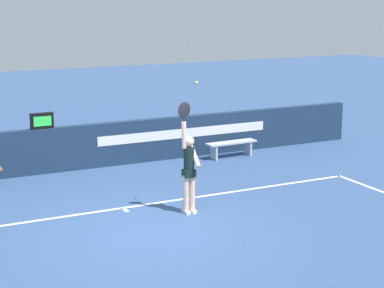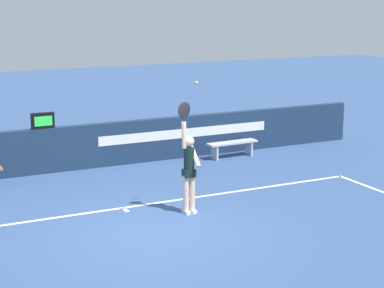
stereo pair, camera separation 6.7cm
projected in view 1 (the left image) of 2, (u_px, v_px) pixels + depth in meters
The scene contains 7 objects.
ground_plane at pixel (156, 234), 13.10m from camera, with size 60.00×60.00×0.00m, color #324C7A.
court_lines at pixel (180, 253), 12.15m from camera, with size 11.97×5.99×0.00m.
back_wall at pixel (73, 148), 17.79m from camera, with size 17.70×0.24×1.19m.
speed_display at pixel (42, 121), 17.27m from camera, with size 0.59×0.15×0.41m.
tennis_player at pixel (189, 167), 14.17m from camera, with size 0.44×0.42×2.43m.
tennis_ball at pixel (196, 83), 13.86m from camera, with size 0.07×0.07×0.07m.
courtside_bench_near at pixel (231, 145), 19.21m from camera, with size 1.54×0.43×0.46m.
Camera 1 is at (-4.91, -11.41, 4.56)m, focal length 63.01 mm.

